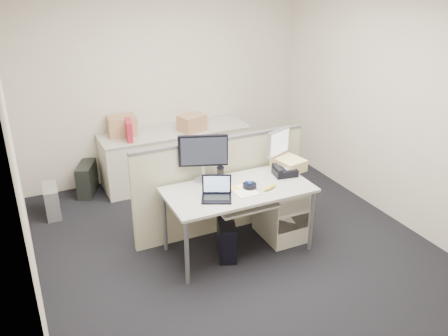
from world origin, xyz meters
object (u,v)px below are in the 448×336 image
desk (238,194)px  laptop (217,189)px  monitor_main (203,158)px  desk_phone (285,172)px

desk → laptop: laptop is taller
monitor_main → desk_phone: bearing=4.0°
desk → monitor_main: bearing=128.0°
desk → desk_phone: desk_phone is taller
monitor_main → laptop: size_ratio=1.78×
laptop → desk_phone: (0.90, 0.20, -0.07)m
monitor_main → desk: bearing=-32.2°
desk → laptop: bearing=-157.9°
monitor_main → desk_phone: monitor_main is taller
desk → monitor_main: 0.52m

